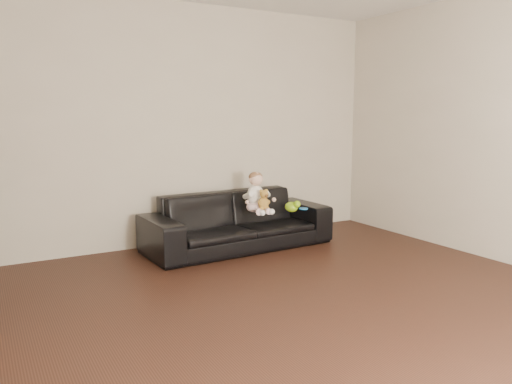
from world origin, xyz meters
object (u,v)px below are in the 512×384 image
toy_green (291,207)px  toy_rattle (290,209)px  toy_blue_disc (303,209)px  sofa (238,221)px  teddy_bear (264,200)px  baby (257,195)px

toy_green → toy_rattle: (-0.01, 0.01, -0.02)m
toy_blue_disc → toy_green: bearing=-162.2°
sofa → toy_green: 0.59m
teddy_bear → toy_blue_disc: 0.55m
sofa → toy_green: bearing=-30.7°
baby → toy_blue_disc: (0.54, -0.10, -0.18)m
baby → teddy_bear: 0.14m
teddy_bear → toy_blue_disc: bearing=35.4°
toy_blue_disc → baby: bearing=169.9°
sofa → toy_rattle: size_ratio=27.64×
toy_rattle → baby: bearing=155.4°
sofa → teddy_bear: size_ratio=9.31×
sofa → teddy_bear: 0.39m
toy_rattle → toy_blue_disc: (0.21, 0.06, -0.03)m
toy_rattle → toy_blue_disc: bearing=14.6°
baby → toy_green: 0.40m
sofa → teddy_bear: (0.18, -0.24, 0.25)m
toy_green → toy_blue_disc: bearing=17.8°
baby → teddy_bear: bearing=-66.8°
toy_green → toy_blue_disc: size_ratio=1.61×
teddy_bear → toy_blue_disc: (0.53, 0.04, -0.15)m
baby → toy_blue_disc: bearing=8.9°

